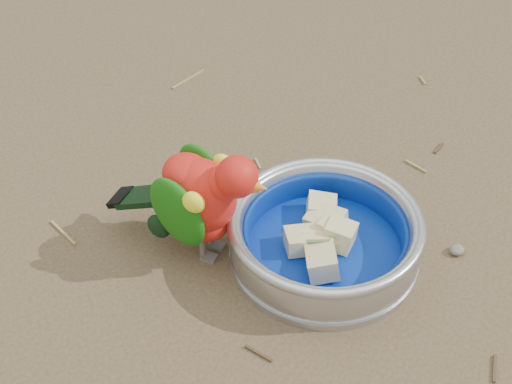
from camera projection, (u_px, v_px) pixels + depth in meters
name	position (u px, v px, depth m)	size (l,w,h in m)	color
ground	(278.00, 289.00, 0.87)	(60.00, 60.00, 0.00)	brown
food_bowl	(324.00, 252.00, 0.90)	(0.22, 0.22, 0.02)	#B2B2BA
bowl_wall	(325.00, 234.00, 0.88)	(0.22, 0.22, 0.04)	#B2B2BA
fruit_wedges	(325.00, 238.00, 0.89)	(0.13, 0.13, 0.03)	beige
lory_parrot	(201.00, 204.00, 0.87)	(0.09, 0.18, 0.15)	red
ground_debris	(246.00, 238.00, 0.93)	(0.90, 0.80, 0.01)	olive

